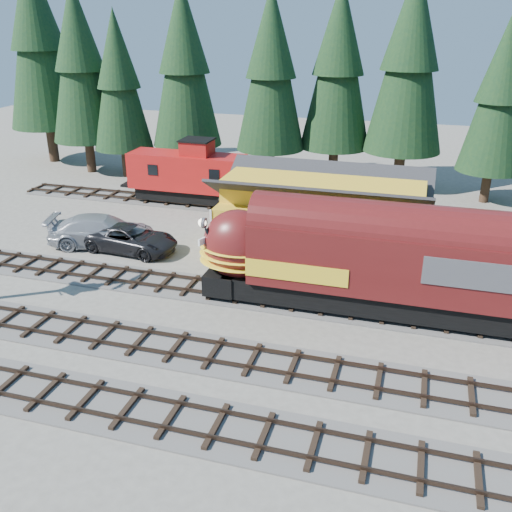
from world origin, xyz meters
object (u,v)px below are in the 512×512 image
(pickup_truck_a, at_px, (131,239))
(pickup_truck_b, at_px, (103,231))
(locomotive, at_px, (350,263))
(depot, at_px, (321,210))
(caboose, at_px, (188,174))

(pickup_truck_a, height_order, pickup_truck_b, pickup_truck_b)
(locomotive, distance_m, pickup_truck_b, 17.02)
(depot, distance_m, locomotive, 7.02)
(depot, bearing_deg, pickup_truck_a, -167.13)
(locomotive, distance_m, pickup_truck_a, 14.83)
(locomotive, height_order, pickup_truck_a, locomotive)
(depot, xyz_separation_m, pickup_truck_a, (-11.58, -2.65, -2.13))
(caboose, height_order, pickup_truck_a, caboose)
(depot, relative_size, caboose, 1.40)
(pickup_truck_a, xyz_separation_m, pickup_truck_b, (-2.20, 0.33, 0.17))
(locomotive, distance_m, caboose, 20.18)
(depot, height_order, pickup_truck_b, depot)
(pickup_truck_a, relative_size, pickup_truck_b, 0.87)
(locomotive, bearing_deg, pickup_truck_a, 164.83)
(depot, relative_size, pickup_truck_b, 1.86)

